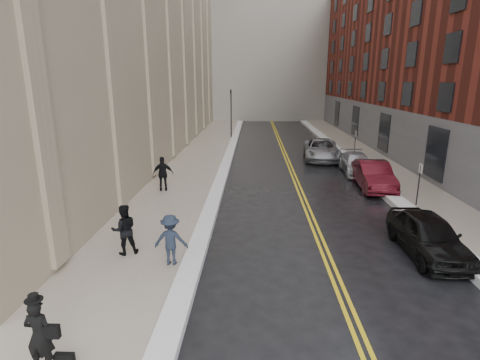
# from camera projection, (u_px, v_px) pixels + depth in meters

# --- Properties ---
(ground) EXTENTS (160.00, 160.00, 0.00)m
(ground) POSITION_uv_depth(u_px,v_px,m) (258.00, 293.00, 11.11)
(ground) COLOR black
(ground) RESTS_ON ground
(sidewalk_left) EXTENTS (4.00, 64.00, 0.15)m
(sidewalk_left) POSITION_uv_depth(u_px,v_px,m) (193.00, 168.00, 26.70)
(sidewalk_left) COLOR gray
(sidewalk_left) RESTS_ON ground
(sidewalk_right) EXTENTS (3.00, 64.00, 0.15)m
(sidewalk_right) POSITION_uv_depth(u_px,v_px,m) (384.00, 169.00, 26.21)
(sidewalk_right) COLOR gray
(sidewalk_right) RESTS_ON ground
(lane_stripe_a) EXTENTS (0.12, 64.00, 0.01)m
(lane_stripe_a) POSITION_uv_depth(u_px,v_px,m) (289.00, 169.00, 26.47)
(lane_stripe_a) COLOR gold
(lane_stripe_a) RESTS_ON ground
(lane_stripe_b) EXTENTS (0.12, 64.00, 0.01)m
(lane_stripe_b) POSITION_uv_depth(u_px,v_px,m) (293.00, 169.00, 26.46)
(lane_stripe_b) COLOR gold
(lane_stripe_b) RESTS_ON ground
(snow_ridge_left) EXTENTS (0.70, 60.80, 0.26)m
(snow_ridge_left) POSITION_uv_depth(u_px,v_px,m) (225.00, 167.00, 26.60)
(snow_ridge_left) COLOR white
(snow_ridge_left) RESTS_ON ground
(snow_ridge_right) EXTENTS (0.85, 60.80, 0.30)m
(snow_ridge_right) POSITION_uv_depth(u_px,v_px,m) (358.00, 168.00, 26.25)
(snow_ridge_right) COLOR white
(snow_ridge_right) RESTS_ON ground
(building_right) EXTENTS (14.00, 50.00, 18.00)m
(building_right) POSITION_uv_depth(u_px,v_px,m) (472.00, 43.00, 30.34)
(building_right) COLOR maroon
(building_right) RESTS_ON ground
(traffic_signal) EXTENTS (0.18, 0.15, 5.20)m
(traffic_signal) POSITION_uv_depth(u_px,v_px,m) (231.00, 110.00, 39.36)
(traffic_signal) COLOR black
(traffic_signal) RESTS_ON ground
(parking_sign_near) EXTENTS (0.06, 0.35, 2.23)m
(parking_sign_near) POSITION_uv_depth(u_px,v_px,m) (419.00, 181.00, 18.19)
(parking_sign_near) COLOR black
(parking_sign_near) RESTS_ON ground
(parking_sign_far) EXTENTS (0.06, 0.35, 2.23)m
(parking_sign_far) POSITION_uv_depth(u_px,v_px,m) (355.00, 142.00, 29.78)
(parking_sign_far) COLOR black
(parking_sign_far) RESTS_ON ground
(car_black) EXTENTS (1.82, 4.41, 1.50)m
(car_black) POSITION_uv_depth(u_px,v_px,m) (428.00, 235.00, 13.44)
(car_black) COLOR black
(car_black) RESTS_ON ground
(car_maroon) EXTENTS (1.92, 4.87, 1.58)m
(car_maroon) POSITION_uv_depth(u_px,v_px,m) (373.00, 175.00, 21.66)
(car_maroon) COLOR #4B0D16
(car_maroon) RESTS_ON ground
(car_silver_near) EXTENTS (2.10, 4.70, 1.34)m
(car_silver_near) POSITION_uv_depth(u_px,v_px,m) (357.00, 164.00, 25.25)
(car_silver_near) COLOR #B0B2B8
(car_silver_near) RESTS_ON ground
(car_silver_far) EXTENTS (3.17, 5.97, 1.60)m
(car_silver_far) POSITION_uv_depth(u_px,v_px,m) (321.00, 150.00, 29.62)
(car_silver_far) COLOR gray
(car_silver_far) RESTS_ON ground
(pedestrian_main) EXTENTS (0.62, 0.41, 1.68)m
(pedestrian_main) POSITION_uv_depth(u_px,v_px,m) (39.00, 336.00, 7.78)
(pedestrian_main) COLOR black
(pedestrian_main) RESTS_ON sidewalk_left
(pedestrian_a) EXTENTS (1.09, 0.99, 1.82)m
(pedestrian_a) POSITION_uv_depth(u_px,v_px,m) (124.00, 230.00, 13.11)
(pedestrian_a) COLOR black
(pedestrian_a) RESTS_ON sidewalk_left
(pedestrian_b) EXTENTS (1.13, 0.65, 1.74)m
(pedestrian_b) POSITION_uv_depth(u_px,v_px,m) (171.00, 240.00, 12.38)
(pedestrian_b) COLOR #1C2433
(pedestrian_b) RESTS_ON sidewalk_left
(pedestrian_c) EXTENTS (1.21, 0.72, 1.92)m
(pedestrian_c) POSITION_uv_depth(u_px,v_px,m) (163.00, 174.00, 20.67)
(pedestrian_c) COLOR black
(pedestrian_c) RESTS_ON sidewalk_left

